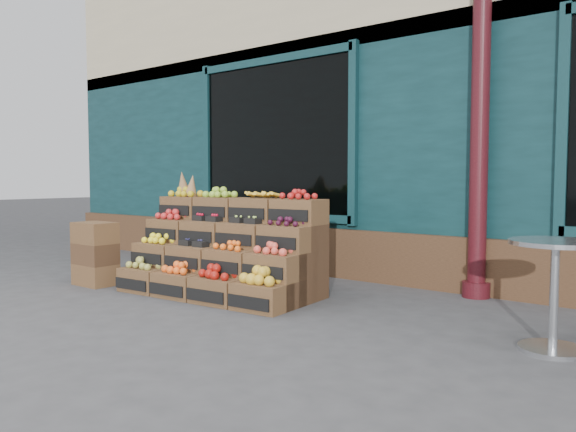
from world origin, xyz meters
The scene contains 6 objects.
ground centered at (0.00, 0.00, 0.00)m, with size 60.00×60.00×0.00m, color #3C3C3F.
shop_facade centered at (0.00, 5.11, 2.40)m, with size 12.00×6.24×4.80m.
crate_display centered at (-0.98, 0.61, 0.40)m, with size 2.15×1.16×1.30m.
spare_crates centered at (-2.47, 0.01, 0.36)m, with size 0.48×0.33×0.72m.
bistro_table centered at (2.27, 0.58, 0.49)m, with size 0.63×0.63×0.79m.
shopkeeper centered at (-1.34, 2.89, 1.07)m, with size 0.78×0.51×2.14m, color #195931.
Camera 1 is at (3.21, -3.63, 1.22)m, focal length 35.00 mm.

